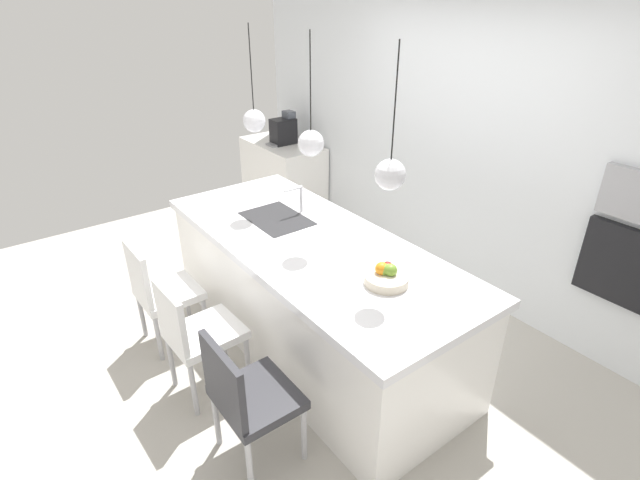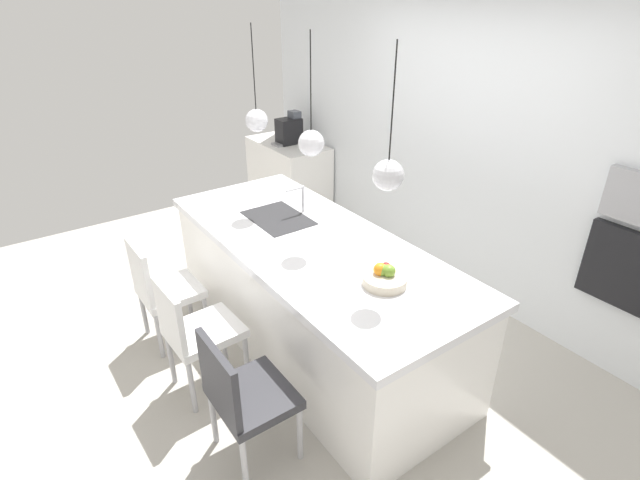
# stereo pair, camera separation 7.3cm
# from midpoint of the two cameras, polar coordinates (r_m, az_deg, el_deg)

# --- Properties ---
(floor) EXTENTS (6.60, 6.60, 0.00)m
(floor) POSITION_cam_midpoint_polar(r_m,az_deg,el_deg) (4.02, -1.40, -11.81)
(floor) COLOR #BCB7AD
(floor) RESTS_ON ground
(back_wall) EXTENTS (6.00, 0.10, 2.60)m
(back_wall) POSITION_cam_midpoint_polar(r_m,az_deg,el_deg) (4.45, 16.30, 10.18)
(back_wall) COLOR white
(back_wall) RESTS_ON ground
(kitchen_island) EXTENTS (2.68, 1.10, 0.92)m
(kitchen_island) POSITION_cam_midpoint_polar(r_m,az_deg,el_deg) (3.74, -1.48, -6.34)
(kitchen_island) COLOR white
(kitchen_island) RESTS_ON ground
(sink_basin) EXTENTS (0.56, 0.40, 0.02)m
(sink_basin) POSITION_cam_midpoint_polar(r_m,az_deg,el_deg) (3.87, -5.65, 2.46)
(sink_basin) COLOR #2D2D30
(sink_basin) RESTS_ON kitchen_island
(faucet) EXTENTS (0.02, 0.17, 0.22)m
(faucet) POSITION_cam_midpoint_polar(r_m,az_deg,el_deg) (3.91, -3.08, 5.22)
(faucet) COLOR silver
(faucet) RESTS_ON kitchen_island
(fruit_bowl) EXTENTS (0.28, 0.28, 0.13)m
(fruit_bowl) POSITION_cam_midpoint_polar(r_m,az_deg,el_deg) (3.02, 7.10, -4.25)
(fruit_bowl) COLOR beige
(fruit_bowl) RESTS_ON kitchen_island
(side_counter) EXTENTS (1.10, 0.60, 0.86)m
(side_counter) POSITION_cam_midpoint_polar(r_m,az_deg,el_deg) (6.19, -4.68, 7.49)
(side_counter) COLOR white
(side_counter) RESTS_ON ground
(coffee_machine) EXTENTS (0.20, 0.35, 0.38)m
(coffee_machine) POSITION_cam_midpoint_polar(r_m,az_deg,el_deg) (5.98, -4.67, 12.71)
(coffee_machine) COLOR black
(coffee_machine) RESTS_ON side_counter
(oven) EXTENTS (0.56, 0.08, 0.56)m
(oven) POSITION_cam_midpoint_polar(r_m,az_deg,el_deg) (3.91, 31.59, -2.57)
(oven) COLOR black
(oven) RESTS_ON back_wall
(chair_near) EXTENTS (0.43, 0.45, 0.89)m
(chair_near) POSITION_cam_midpoint_polar(r_m,az_deg,el_deg) (3.94, -18.84, -5.55)
(chair_near) COLOR white
(chair_near) RESTS_ON ground
(chair_middle) EXTENTS (0.43, 0.49, 0.90)m
(chair_middle) POSITION_cam_midpoint_polar(r_m,az_deg,el_deg) (3.40, -15.00, -10.41)
(chair_middle) COLOR white
(chair_middle) RESTS_ON ground
(chair_far) EXTENTS (0.47, 0.43, 0.88)m
(chair_far) POSITION_cam_midpoint_polar(r_m,az_deg,el_deg) (2.91, -9.39, -17.53)
(chair_far) COLOR #333338
(chair_far) RESTS_ON ground
(pendant_light_left) EXTENTS (0.17, 0.17, 0.77)m
(pendant_light_left) POSITION_cam_midpoint_polar(r_m,az_deg,el_deg) (3.84, -8.29, 13.71)
(pendant_light_left) COLOR silver
(pendant_light_center) EXTENTS (0.17, 0.17, 0.77)m
(pendant_light_center) POSITION_cam_midpoint_polar(r_m,az_deg,el_deg) (3.23, -1.74, 11.33)
(pendant_light_center) COLOR silver
(pendant_light_right) EXTENTS (0.17, 0.17, 0.77)m
(pendant_light_right) POSITION_cam_midpoint_polar(r_m,az_deg,el_deg) (2.69, 7.46, 7.68)
(pendant_light_right) COLOR silver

